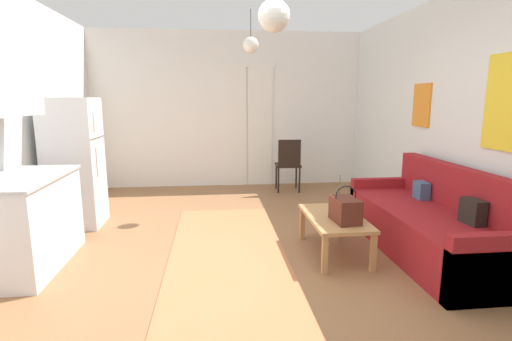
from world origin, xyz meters
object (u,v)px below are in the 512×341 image
(handbag, at_px, (345,210))
(couch, at_px, (433,226))
(accent_chair, at_px, (288,162))
(pendant_lamp_near, at_px, (274,16))
(refrigerator, at_px, (74,163))
(pendant_lamp_far, at_px, (251,45))
(coffee_table, at_px, (335,221))
(bamboo_vase, at_px, (339,205))

(handbag, bearing_deg, couch, 5.68)
(accent_chair, distance_m, pendant_lamp_near, 4.11)
(refrigerator, bearing_deg, handbag, -25.71)
(couch, bearing_deg, pendant_lamp_far, 133.47)
(refrigerator, height_order, pendant_lamp_far, pendant_lamp_far)
(coffee_table, height_order, refrigerator, refrigerator)
(handbag, bearing_deg, pendant_lamp_far, 111.16)
(handbag, xyz_separation_m, pendant_lamp_near, (-0.84, -0.78, 1.62))
(coffee_table, distance_m, refrigerator, 3.25)
(coffee_table, bearing_deg, pendant_lamp_far, 112.03)
(coffee_table, distance_m, pendant_lamp_far, 2.70)
(refrigerator, xyz_separation_m, pendant_lamp_far, (2.26, 0.47, 1.50))
(refrigerator, bearing_deg, bamboo_vase, -21.85)
(couch, distance_m, accent_chair, 2.98)
(coffee_table, distance_m, pendant_lamp_near, 2.18)
(handbag, relative_size, refrigerator, 0.23)
(bamboo_vase, relative_size, refrigerator, 0.26)
(accent_chair, bearing_deg, pendant_lamp_near, 80.03)
(handbag, bearing_deg, accent_chair, 90.03)
(bamboo_vase, bearing_deg, couch, -8.15)
(couch, height_order, pendant_lamp_near, pendant_lamp_near)
(accent_chair, xyz_separation_m, pendant_lamp_far, (-0.74, -1.00, 1.79))
(couch, bearing_deg, bamboo_vase, 171.85)
(handbag, xyz_separation_m, refrigerator, (-3.00, 1.44, 0.28))
(bamboo_vase, distance_m, accent_chair, 2.67)
(coffee_table, bearing_deg, accent_chair, 89.16)
(accent_chair, bearing_deg, couch, 112.07)
(couch, relative_size, refrigerator, 1.35)
(handbag, bearing_deg, pendant_lamp_near, -137.21)
(bamboo_vase, height_order, pendant_lamp_far, pendant_lamp_far)
(coffee_table, height_order, bamboo_vase, bamboo_vase)
(coffee_table, bearing_deg, refrigerator, 156.94)
(coffee_table, xyz_separation_m, bamboo_vase, (0.06, 0.05, 0.15))
(bamboo_vase, relative_size, accent_chair, 0.46)
(handbag, height_order, pendant_lamp_near, pendant_lamp_near)
(handbag, relative_size, pendant_lamp_near, 0.50)
(coffee_table, bearing_deg, pendant_lamp_near, -129.66)
(couch, xyz_separation_m, pendant_lamp_near, (-1.82, -0.87, 1.85))
(pendant_lamp_near, xyz_separation_m, pendant_lamp_far, (0.10, 2.69, 0.16))
(handbag, distance_m, accent_chair, 2.91)
(bamboo_vase, bearing_deg, refrigerator, 158.15)
(couch, distance_m, handbag, 1.01)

